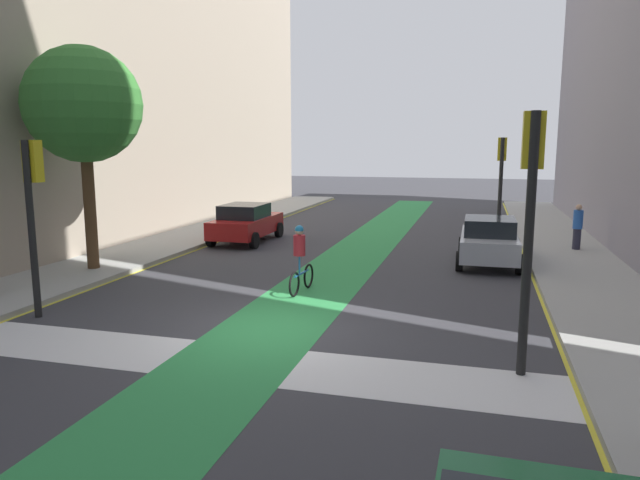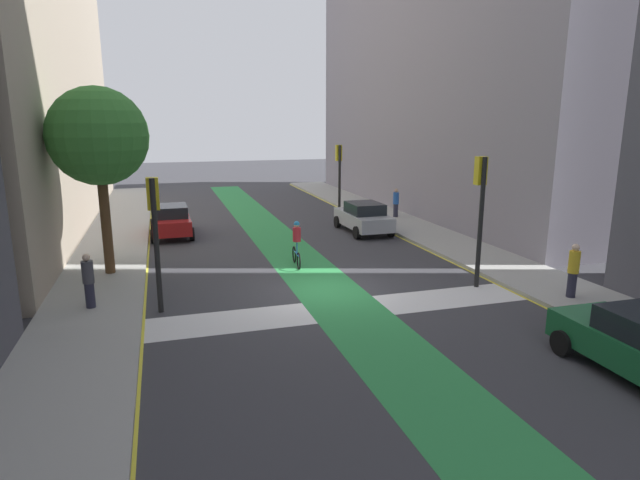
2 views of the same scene
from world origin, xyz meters
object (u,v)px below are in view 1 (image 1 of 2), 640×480
(car_red_left_far, at_px, (246,223))
(car_silver_right_far, at_px, (489,240))
(traffic_signal_far_right, at_px, (501,169))
(street_tree_near, at_px, (83,106))
(traffic_signal_near_right, at_px, (531,194))
(pedestrian_sidewalk_right_a, at_px, (578,226))
(traffic_signal_near_left, at_px, (33,194))
(cyclist_in_lane, at_px, (300,258))

(car_red_left_far, bearing_deg, car_silver_right_far, -11.89)
(traffic_signal_far_right, relative_size, street_tree_near, 0.63)
(street_tree_near, bearing_deg, traffic_signal_near_right, -21.70)
(traffic_signal_far_right, height_order, pedestrian_sidewalk_right_a, traffic_signal_far_right)
(traffic_signal_near_right, bearing_deg, traffic_signal_near_left, 176.63)
(cyclist_in_lane, bearing_deg, traffic_signal_near_left, -145.34)
(traffic_signal_far_right, bearing_deg, street_tree_near, -141.11)
(traffic_signal_near_right, height_order, car_silver_right_far, traffic_signal_near_right)
(traffic_signal_near_left, bearing_deg, street_tree_near, 112.41)
(traffic_signal_near_right, height_order, traffic_signal_near_left, traffic_signal_near_right)
(traffic_signal_near_left, bearing_deg, car_silver_right_far, 41.43)
(traffic_signal_near_left, xyz_separation_m, traffic_signal_far_right, (10.62, 14.30, 0.13))
(street_tree_near, bearing_deg, car_silver_right_far, 21.38)
(cyclist_in_lane, bearing_deg, street_tree_near, 174.38)
(traffic_signal_far_right, relative_size, cyclist_in_lane, 2.29)
(car_silver_right_far, xyz_separation_m, cyclist_in_lane, (-4.94, -5.36, 0.17))
(cyclist_in_lane, relative_size, street_tree_near, 0.28)
(pedestrian_sidewalk_right_a, xyz_separation_m, street_tree_near, (-15.09, -7.55, 4.11))
(traffic_signal_near_right, xyz_separation_m, street_tree_near, (-12.37, 4.92, 1.96))
(cyclist_in_lane, bearing_deg, pedestrian_sidewalk_right_a, 45.47)
(traffic_signal_far_right, relative_size, car_red_left_far, 1.01)
(pedestrian_sidewalk_right_a, distance_m, street_tree_near, 17.37)
(traffic_signal_near_right, bearing_deg, cyclist_in_lane, 141.77)
(car_silver_right_far, height_order, car_red_left_far, same)
(traffic_signal_far_right, xyz_separation_m, street_tree_near, (-12.40, -10.00, 2.13))
(traffic_signal_far_right, height_order, car_silver_right_far, traffic_signal_far_right)
(traffic_signal_far_right, height_order, car_red_left_far, traffic_signal_far_right)
(traffic_signal_near_left, relative_size, traffic_signal_far_right, 0.96)
(traffic_signal_near_right, distance_m, car_red_left_far, 15.50)
(traffic_signal_near_left, xyz_separation_m, car_red_left_far, (0.59, 10.98, -2.05))
(traffic_signal_near_right, height_order, cyclist_in_lane, traffic_signal_near_right)
(traffic_signal_near_left, distance_m, pedestrian_sidewalk_right_a, 17.92)
(traffic_signal_far_right, xyz_separation_m, pedestrian_sidewalk_right_a, (2.70, -2.45, -1.99))
(traffic_signal_near_left, bearing_deg, traffic_signal_far_right, 53.38)
(cyclist_in_lane, height_order, street_tree_near, street_tree_near)
(traffic_signal_near_left, height_order, pedestrian_sidewalk_right_a, traffic_signal_near_left)
(traffic_signal_near_left, relative_size, car_red_left_far, 0.96)
(traffic_signal_near_left, height_order, car_silver_right_far, traffic_signal_near_left)
(car_silver_right_far, bearing_deg, cyclist_in_lane, -132.67)
(car_red_left_far, bearing_deg, pedestrian_sidewalk_right_a, 3.86)
(traffic_signal_far_right, bearing_deg, cyclist_in_lane, -116.82)
(car_silver_right_far, bearing_deg, pedestrian_sidewalk_right_a, 42.30)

